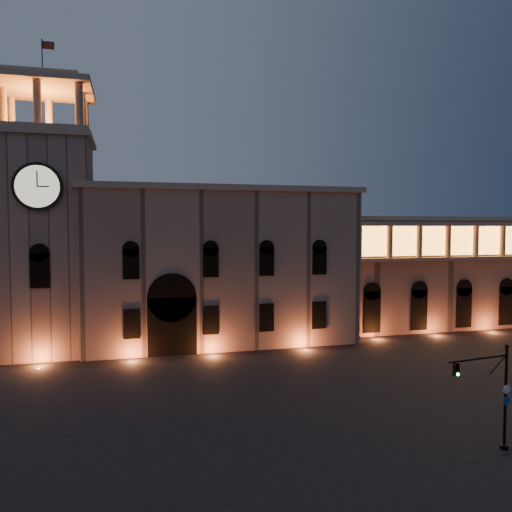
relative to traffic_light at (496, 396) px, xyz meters
name	(u,v)px	position (x,y,z in m)	size (l,w,h in m)	color
ground	(299,401)	(-8.22, 10.93, -3.29)	(160.00, 160.00, 0.00)	black
government_building	(219,265)	(-10.30, 32.86, 5.48)	(30.80, 12.80, 17.60)	#916F5F
clock_tower	(46,233)	(-28.72, 31.90, 9.21)	(9.80, 9.80, 32.40)	#916F5F
colonnade_wing	(461,270)	(23.78, 34.85, 4.04)	(40.60, 11.50, 14.50)	#8C6959
traffic_light	(496,396)	(0.00, 0.00, 0.00)	(4.54, 0.93, 6.27)	black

